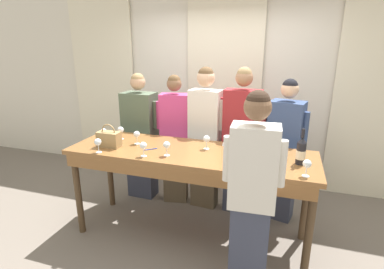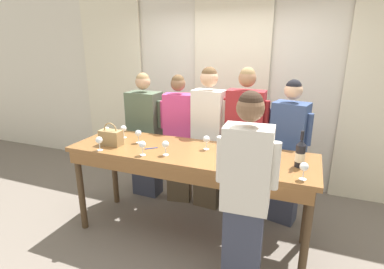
{
  "view_description": "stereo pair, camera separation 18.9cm",
  "coord_description": "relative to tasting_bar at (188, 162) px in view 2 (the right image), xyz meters",
  "views": [
    {
      "loc": [
        0.89,
        -2.7,
        2.05
      ],
      "look_at": [
        0.0,
        0.08,
        1.14
      ],
      "focal_mm": 28.0,
      "sensor_mm": 36.0,
      "label": 1
    },
    {
      "loc": [
        1.07,
        -2.64,
        2.05
      ],
      "look_at": [
        0.0,
        0.08,
        1.14
      ],
      "focal_mm": 28.0,
      "sensor_mm": 36.0,
      "label": 2
    }
  ],
  "objects": [
    {
      "name": "napkin",
      "position": [
        0.33,
        0.33,
        0.11
      ],
      "size": [
        0.12,
        0.12,
        0.0
      ],
      "color": "white",
      "rests_on": "tasting_bar"
    },
    {
      "name": "wall_back",
      "position": [
        0.0,
        1.67,
        0.52
      ],
      "size": [
        12.0,
        0.06,
        2.8
      ],
      "color": "silver",
      "rests_on": "ground_plane"
    },
    {
      "name": "wine_bottle",
      "position": [
        1.05,
        0.01,
        0.23
      ],
      "size": [
        0.08,
        0.08,
        0.33
      ],
      "color": "black",
      "rests_on": "tasting_bar"
    },
    {
      "name": "wine_glass_back_right",
      "position": [
        -0.17,
        -0.17,
        0.21
      ],
      "size": [
        0.07,
        0.07,
        0.15
      ],
      "color": "white",
      "rests_on": "tasting_bar"
    },
    {
      "name": "guest_navy_coat",
      "position": [
        0.91,
        0.71,
        -0.03
      ],
      "size": [
        0.48,
        0.33,
        1.67
      ],
      "color": "#383D51",
      "rests_on": "ground_plane"
    },
    {
      "name": "wine_glass_near_host",
      "position": [
        -0.61,
        0.06,
        0.21
      ],
      "size": [
        0.07,
        0.07,
        0.15
      ],
      "color": "white",
      "rests_on": "tasting_bar"
    },
    {
      "name": "tasting_bar",
      "position": [
        0.0,
        0.0,
        0.0
      ],
      "size": [
        2.5,
        0.77,
        0.99
      ],
      "color": "brown",
      "rests_on": "ground_plane"
    },
    {
      "name": "guest_pink_top",
      "position": [
        -0.42,
        0.71,
        -0.02
      ],
      "size": [
        0.47,
        0.27,
        1.68
      ],
      "color": "brown",
      "rests_on": "ground_plane"
    },
    {
      "name": "pen",
      "position": [
        -0.39,
        -0.06,
        0.11
      ],
      "size": [
        0.11,
        0.09,
        0.01
      ],
      "color": "#193399",
      "rests_on": "tasting_bar"
    },
    {
      "name": "wine_glass_front_right",
      "position": [
        1.1,
        -0.25,
        0.21
      ],
      "size": [
        0.07,
        0.07,
        0.15
      ],
      "color": "white",
      "rests_on": "tasting_bar"
    },
    {
      "name": "curtain_panel_center",
      "position": [
        0.0,
        1.6,
        0.46
      ],
      "size": [
        1.08,
        0.03,
        2.69
      ],
      "color": "#EFE5C6",
      "rests_on": "ground_plane"
    },
    {
      "name": "guest_olive_jacket",
      "position": [
        -0.91,
        0.71,
        -0.04
      ],
      "size": [
        0.54,
        0.28,
        1.68
      ],
      "color": "#383D51",
      "rests_on": "ground_plane"
    },
    {
      "name": "wine_glass_center_left",
      "position": [
        0.72,
        -0.25,
        0.21
      ],
      "size": [
        0.07,
        0.07,
        0.15
      ],
      "color": "white",
      "rests_on": "tasting_bar"
    },
    {
      "name": "wine_glass_front_mid",
      "position": [
        0.64,
        0.2,
        0.21
      ],
      "size": [
        0.07,
        0.07,
        0.15
      ],
      "color": "white",
      "rests_on": "tasting_bar"
    },
    {
      "name": "wine_glass_center_right",
      "position": [
        -0.85,
        -0.3,
        0.21
      ],
      "size": [
        0.07,
        0.07,
        0.15
      ],
      "color": "white",
      "rests_on": "tasting_bar"
    },
    {
      "name": "host_pouring",
      "position": [
        0.7,
        -0.56,
        0.02
      ],
      "size": [
        0.47,
        0.25,
        1.73
      ],
      "color": "#383D51",
      "rests_on": "ground_plane"
    },
    {
      "name": "guest_cream_sweater",
      "position": [
        -0.03,
        0.71,
        0.05
      ],
      "size": [
        0.49,
        0.25,
        1.78
      ],
      "color": "brown",
      "rests_on": "ground_plane"
    },
    {
      "name": "wine_glass_back_mid",
      "position": [
        -0.86,
        0.15,
        0.21
      ],
      "size": [
        0.07,
        0.07,
        0.15
      ],
      "color": "white",
      "rests_on": "tasting_bar"
    },
    {
      "name": "wine_glass_center_mid",
      "position": [
        -0.37,
        -0.25,
        0.21
      ],
      "size": [
        0.07,
        0.07,
        0.15
      ],
      "color": "white",
      "rests_on": "tasting_bar"
    },
    {
      "name": "ground_plane",
      "position": [
        0.0,
        0.03,
        -0.88
      ],
      "size": [
        18.0,
        18.0,
        0.0
      ],
      "primitive_type": "plane",
      "color": "#70665B"
    },
    {
      "name": "guest_striped_shirt",
      "position": [
        0.42,
        0.71,
        0.04
      ],
      "size": [
        0.54,
        0.21,
        1.79
      ],
      "color": "#383D51",
      "rests_on": "ground_plane"
    },
    {
      "name": "wine_glass_front_left",
      "position": [
        0.15,
        0.13,
        0.21
      ],
      "size": [
        0.07,
        0.07,
        0.15
      ],
      "color": "white",
      "rests_on": "tasting_bar"
    },
    {
      "name": "wine_glass_back_left",
      "position": [
        -1.0,
        0.03,
        0.21
      ],
      "size": [
        0.07,
        0.07,
        0.15
      ],
      "color": "white",
      "rests_on": "tasting_bar"
    },
    {
      "name": "handbag",
      "position": [
        -0.84,
        -0.11,
        0.19
      ],
      "size": [
        0.24,
        0.12,
        0.25
      ],
      "color": "#997A4C",
      "rests_on": "tasting_bar"
    },
    {
      "name": "curtain_panel_left",
      "position": [
        -2.0,
        1.6,
        0.46
      ],
      "size": [
        1.08,
        0.03,
        2.69
      ],
      "color": "#EFE5C6",
      "rests_on": "ground_plane"
    }
  ]
}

